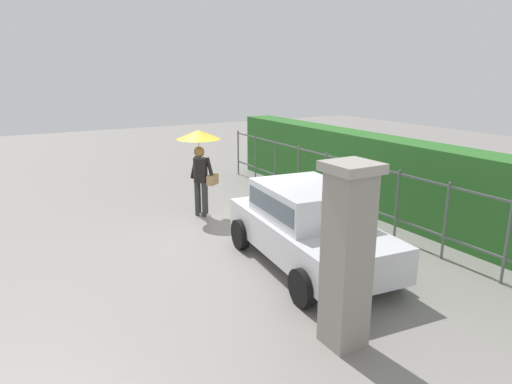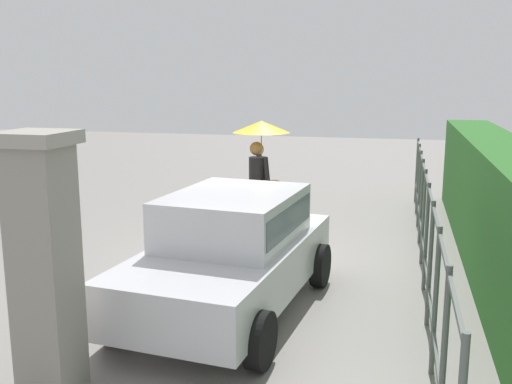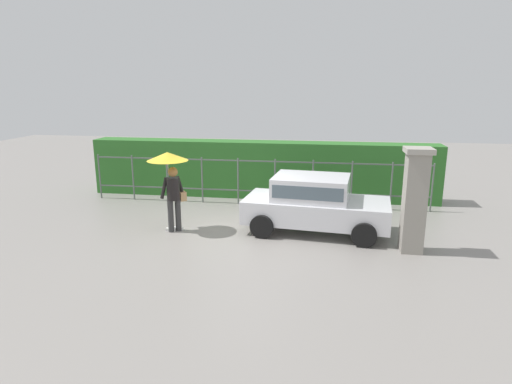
{
  "view_description": "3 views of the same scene",
  "coord_description": "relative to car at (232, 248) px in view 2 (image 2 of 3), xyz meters",
  "views": [
    {
      "loc": [
        8.02,
        -4.07,
        3.46
      ],
      "look_at": [
        -0.08,
        0.57,
        0.93
      ],
      "focal_mm": 31.52,
      "sensor_mm": 36.0,
      "label": 1
    },
    {
      "loc": [
        8.43,
        2.53,
        2.87
      ],
      "look_at": [
        -0.24,
        0.36,
        1.1
      ],
      "focal_mm": 40.68,
      "sensor_mm": 36.0,
      "label": 2
    },
    {
      "loc": [
        2.0,
        -10.4,
        3.77
      ],
      "look_at": [
        0.32,
        0.35,
        1.06
      ],
      "focal_mm": 30.41,
      "sensor_mm": 36.0,
      "label": 3
    }
  ],
  "objects": [
    {
      "name": "ground_plane",
      "position": [
        -1.82,
        -0.57,
        -0.8
      ],
      "size": [
        40.0,
        40.0,
        0.0
      ],
      "primitive_type": "plane",
      "color": "gray"
    },
    {
      "name": "car",
      "position": [
        0.0,
        0.0,
        0.0
      ],
      "size": [
        3.87,
        2.17,
        1.48
      ],
      "rotation": [
        0.0,
        0.0,
        -0.1
      ],
      "color": "silver",
      "rests_on": "ground"
    },
    {
      "name": "pedestrian",
      "position": [
        -3.68,
        -0.53,
        0.79
      ],
      "size": [
        1.05,
        1.05,
        2.1
      ],
      "rotation": [
        0.0,
        0.0,
        2.22
      ],
      "color": "#333333",
      "rests_on": "ground"
    },
    {
      "name": "gate_pillar",
      "position": [
        2.27,
        -1.07,
        0.44
      ],
      "size": [
        0.6,
        0.6,
        2.42
      ],
      "color": "gray",
      "rests_on": "ground"
    },
    {
      "name": "fence_section",
      "position": [
        -1.89,
        2.36,
        0.02
      ],
      "size": [
        10.76,
        0.05,
        1.5
      ],
      "color": "#59605B",
      "rests_on": "ground"
    },
    {
      "name": "hedge_row",
      "position": [
        -1.89,
        3.45,
        0.15
      ],
      "size": [
        11.71,
        0.9,
        1.9
      ],
      "primitive_type": "cube",
      "color": "#2D6B28",
      "rests_on": "ground"
    }
  ]
}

